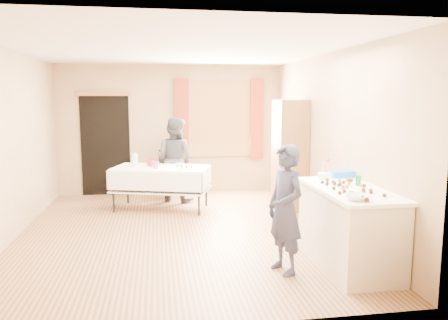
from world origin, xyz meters
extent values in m
cube|color=#9E7047|center=(0.00, 0.00, -0.01)|extent=(4.50, 5.50, 0.02)
cube|color=white|center=(0.00, 0.00, 2.61)|extent=(4.50, 5.50, 0.02)
cube|color=tan|center=(0.00, 2.76, 1.30)|extent=(4.50, 0.02, 2.60)
cube|color=tan|center=(0.00, -2.76, 1.30)|extent=(4.50, 0.02, 2.60)
cube|color=tan|center=(-2.26, 0.00, 1.30)|extent=(0.02, 5.50, 2.60)
cube|color=tan|center=(2.26, 0.00, 1.30)|extent=(0.02, 5.50, 2.60)
cube|color=olive|center=(1.00, 2.72, 1.50)|extent=(1.32, 0.06, 1.52)
cube|color=white|center=(1.00, 2.71, 1.50)|extent=(1.20, 0.02, 1.40)
cube|color=maroon|center=(0.22, 2.67, 1.50)|extent=(0.28, 0.06, 1.65)
cube|color=maroon|center=(1.78, 2.67, 1.50)|extent=(0.28, 0.06, 1.65)
cube|color=black|center=(-1.30, 2.73, 1.00)|extent=(0.95, 0.04, 2.00)
cube|color=olive|center=(-1.30, 2.70, 2.02)|extent=(1.05, 0.06, 0.08)
cube|color=brown|center=(1.99, 1.02, 0.95)|extent=(0.50, 0.60, 1.90)
cube|color=beige|center=(1.89, -1.58, 0.43)|extent=(0.68, 1.51, 0.86)
cube|color=white|center=(1.89, -1.58, 0.89)|extent=(0.74, 1.57, 0.04)
cube|color=white|center=(-0.23, 1.36, 0.73)|extent=(1.76, 1.23, 0.04)
cube|color=black|center=(-0.02, 2.34, 0.41)|extent=(0.46, 0.46, 0.05)
cube|color=black|center=(-0.07, 2.51, 0.65)|extent=(0.38, 0.13, 0.54)
imported|color=#232745|center=(1.10, -1.68, 0.72)|extent=(0.74, 0.67, 1.44)
imported|color=black|center=(0.04, 1.98, 0.79)|extent=(1.32, 1.31, 1.58)
cylinder|color=green|center=(2.05, -1.47, 0.97)|extent=(0.08, 0.08, 0.12)
imported|color=white|center=(1.70, -2.15, 0.94)|extent=(0.26, 0.26, 0.06)
cube|color=white|center=(1.81, -1.00, 0.95)|extent=(0.17, 0.14, 0.08)
cube|color=blue|center=(2.09, -0.89, 0.95)|extent=(0.31, 0.21, 0.08)
cylinder|color=silver|center=(-0.67, 1.42, 0.86)|extent=(0.15, 0.15, 0.22)
imported|color=red|center=(-0.40, 1.48, 0.81)|extent=(0.20, 0.20, 0.11)
imported|color=red|center=(-0.31, 1.21, 0.81)|extent=(0.24, 0.24, 0.12)
imported|color=white|center=(0.12, 1.38, 0.78)|extent=(0.25, 0.25, 0.05)
cube|color=white|center=(0.20, 1.11, 0.76)|extent=(0.32, 0.26, 0.02)
imported|color=white|center=(-0.70, 1.71, 0.84)|extent=(0.10, 0.10, 0.17)
sphere|color=#3F2314|center=(1.96, -1.41, 0.93)|extent=(0.04, 0.04, 0.04)
sphere|color=black|center=(1.79, -1.62, 0.93)|extent=(0.04, 0.04, 0.04)
sphere|color=black|center=(1.93, -1.21, 0.93)|extent=(0.04, 0.04, 0.04)
sphere|color=black|center=(1.78, -2.13, 0.93)|extent=(0.04, 0.04, 0.04)
sphere|color=black|center=(2.04, -2.07, 0.93)|extent=(0.04, 0.04, 0.04)
sphere|color=black|center=(1.76, -2.26, 0.93)|extent=(0.04, 0.04, 0.04)
sphere|color=#3F2314|center=(1.77, -1.68, 0.93)|extent=(0.04, 0.04, 0.04)
sphere|color=black|center=(2.05, -1.22, 0.93)|extent=(0.04, 0.04, 0.04)
sphere|color=black|center=(2.08, -1.56, 0.93)|extent=(0.04, 0.04, 0.04)
sphere|color=black|center=(2.07, -1.23, 0.93)|extent=(0.04, 0.04, 0.04)
sphere|color=black|center=(1.67, -1.65, 0.93)|extent=(0.04, 0.04, 0.04)
sphere|color=black|center=(1.95, -1.79, 0.93)|extent=(0.04, 0.04, 0.04)
sphere|color=#3F2314|center=(2.03, -1.19, 0.93)|extent=(0.04, 0.04, 0.04)
sphere|color=black|center=(1.71, -1.85, 0.93)|extent=(0.04, 0.04, 0.04)
sphere|color=black|center=(1.70, -1.37, 0.93)|extent=(0.04, 0.04, 0.04)
sphere|color=black|center=(1.83, -1.44, 0.93)|extent=(0.04, 0.04, 0.04)
sphere|color=black|center=(1.79, -1.17, 0.93)|extent=(0.04, 0.04, 0.04)
sphere|color=black|center=(1.75, -1.91, 0.93)|extent=(0.04, 0.04, 0.04)
sphere|color=#3F2314|center=(1.92, -1.24, 0.93)|extent=(0.04, 0.04, 0.04)
sphere|color=black|center=(1.67, -1.29, 0.93)|extent=(0.04, 0.04, 0.04)
sphere|color=black|center=(1.87, -1.97, 0.93)|extent=(0.04, 0.04, 0.04)
sphere|color=black|center=(1.81, -1.33, 0.93)|extent=(0.04, 0.04, 0.04)
sphere|color=black|center=(1.98, -1.91, 0.93)|extent=(0.04, 0.04, 0.04)
sphere|color=black|center=(1.93, -1.33, 0.93)|extent=(0.04, 0.04, 0.04)
sphere|color=#3F2314|center=(2.05, -1.55, 0.93)|extent=(0.04, 0.04, 0.04)
sphere|color=black|center=(1.91, -1.88, 0.93)|extent=(0.04, 0.04, 0.04)
sphere|color=black|center=(1.81, -1.29, 0.93)|extent=(0.04, 0.04, 0.04)
sphere|color=black|center=(1.64, -1.89, 0.93)|extent=(0.04, 0.04, 0.04)
sphere|color=black|center=(2.02, -1.83, 0.93)|extent=(0.04, 0.04, 0.04)
sphere|color=black|center=(1.77, -1.93, 0.93)|extent=(0.04, 0.04, 0.04)
sphere|color=#3F2314|center=(1.85, -1.59, 0.93)|extent=(0.04, 0.04, 0.04)
sphere|color=black|center=(1.78, -1.40, 0.93)|extent=(0.04, 0.04, 0.04)
sphere|color=black|center=(1.80, -1.48, 0.93)|extent=(0.04, 0.04, 0.04)
sphere|color=black|center=(1.68, -1.41, 0.93)|extent=(0.04, 0.04, 0.04)
camera|label=1|loc=(-0.29, -6.21, 1.93)|focal=35.00mm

